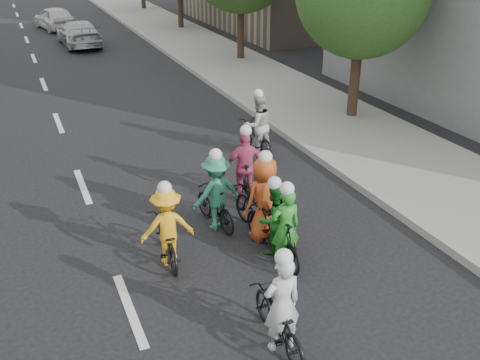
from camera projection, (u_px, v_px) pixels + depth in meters
ground at (130, 309)px, 8.78m from camera, size 120.00×120.00×0.00m
sidewalk_right at (281, 92)px, 19.90m from camera, size 4.00×80.00×0.15m
curb_right at (233, 98)px, 19.19m from camera, size 0.18×80.00×0.18m
cyclist_0 at (279, 315)px, 7.82m from camera, size 0.62×1.64×1.72m
cyclist_1 at (272, 223)px, 10.14m from camera, size 0.79×1.64×1.59m
cyclist_2 at (167, 233)px, 9.79m from camera, size 1.03×1.65×1.68m
cyclist_3 at (245, 173)px, 12.03m from camera, size 1.04×1.63×1.82m
cyclist_4 at (263, 208)px, 10.56m from camera, size 0.98×2.03×1.90m
cyclist_5 at (283, 235)px, 9.78m from camera, size 0.58×1.53×1.68m
cyclist_6 at (257, 131)px, 14.51m from camera, size 0.86×1.72×1.84m
cyclist_7 at (216, 197)px, 10.89m from camera, size 1.13×1.54×1.77m
follow_car_lead at (79, 33)px, 27.67m from camera, size 2.01×4.51×1.28m
follow_car_trail at (55, 18)px, 32.03m from camera, size 2.38×4.24×1.36m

